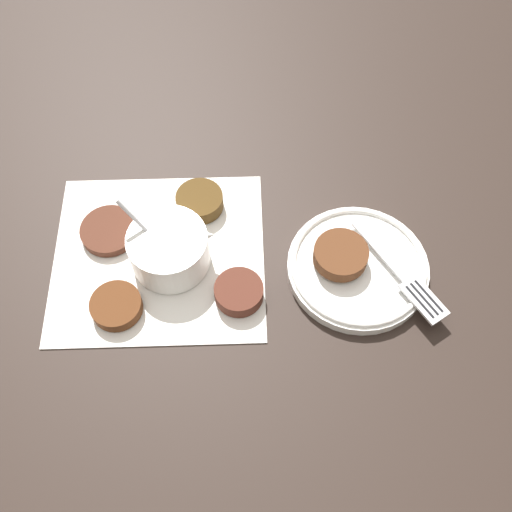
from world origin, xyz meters
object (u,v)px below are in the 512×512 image
serving_plate (358,267)px  fork (406,280)px  sauce_bowl (170,250)px  fritter_on_plate (341,255)px

serving_plate → fork: 0.06m
sauce_bowl → fritter_on_plate: 0.22m
sauce_bowl → fork: size_ratio=0.69×
fritter_on_plate → fork: bearing=-31.8°
serving_plate → fritter_on_plate: 0.03m
sauce_bowl → fork: bearing=-18.0°
sauce_bowl → fork: sauce_bowl is taller
serving_plate → fork: (0.05, -0.03, 0.01)m
fork → fritter_on_plate: bearing=148.2°
serving_plate → fork: fork is taller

